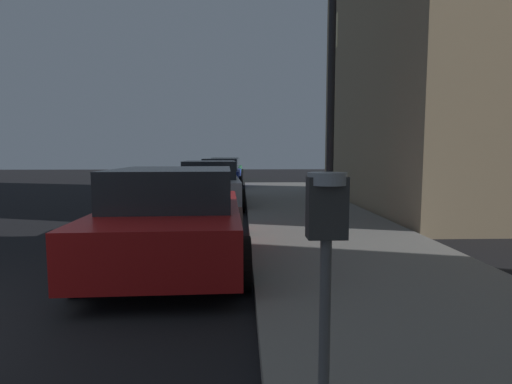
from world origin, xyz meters
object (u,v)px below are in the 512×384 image
(car_silver, at_px, (210,184))
(car_green, at_px, (226,169))
(parking_meter, at_px, (326,243))
(car_blue, at_px, (221,174))
(street_lamp, at_px, (332,58))
(car_red, at_px, (175,216))

(car_silver, bearing_deg, car_green, 90.00)
(parking_meter, distance_m, car_green, 22.92)
(parking_meter, height_order, car_blue, parking_meter)
(car_green, xyz_separation_m, street_lamp, (2.99, -15.97, 3.04))
(car_red, distance_m, car_silver, 6.45)
(parking_meter, bearing_deg, car_silver, 97.76)
(parking_meter, bearing_deg, car_red, 109.56)
(car_green, bearing_deg, street_lamp, -79.39)
(car_red, distance_m, car_blue, 13.05)
(car_red, height_order, car_green, same)
(street_lamp, bearing_deg, car_silver, 130.21)
(parking_meter, relative_size, car_green, 0.30)
(car_red, xyz_separation_m, street_lamp, (2.99, 2.91, 3.03))
(parking_meter, bearing_deg, car_blue, 94.77)
(car_green, distance_m, street_lamp, 16.53)
(car_silver, bearing_deg, parking_meter, -82.24)
(parking_meter, xyz_separation_m, car_red, (-1.42, 4.00, -0.50))
(car_red, bearing_deg, street_lamp, 44.21)
(street_lamp, bearing_deg, parking_meter, -102.79)
(car_blue, height_order, car_green, same)
(car_red, relative_size, car_green, 0.93)
(car_blue, distance_m, car_green, 5.83)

